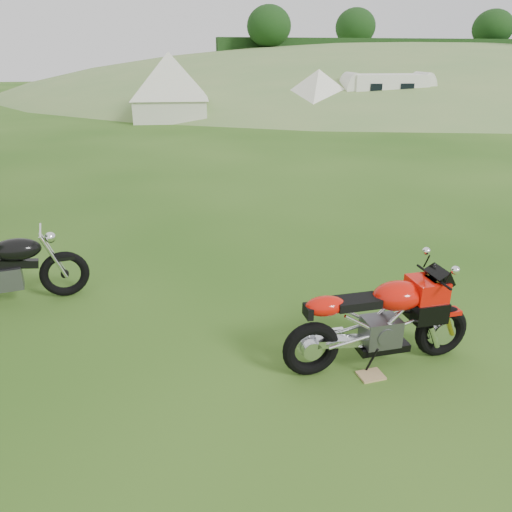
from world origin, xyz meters
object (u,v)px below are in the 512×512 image
object	(u,v)px
vintage_moto_b	(4,268)
tent_left	(170,89)
caravan	(386,96)
sport_motorcycle	(381,315)
plywood_board	(371,375)
tent_right	(318,93)

from	to	relation	value
vintage_moto_b	tent_left	world-z (taller)	tent_left
caravan	vintage_moto_b	bearing A→B (deg)	-121.91
sport_motorcycle	caravan	xyz separation A→B (m)	(10.25, 20.05, 0.48)
caravan	sport_motorcycle	bearing A→B (deg)	-109.98
vintage_moto_b	caravan	distance (m)	22.76
plywood_board	vintage_moto_b	size ratio (longest dim) A/B	0.13
vintage_moto_b	caravan	xyz separation A→B (m)	(14.32, 17.69, 0.55)
plywood_board	caravan	bearing A→B (deg)	62.83
plywood_board	tent_right	size ratio (longest dim) A/B	0.09
plywood_board	caravan	size ratio (longest dim) A/B	0.06
plywood_board	vintage_moto_b	distance (m)	4.72
vintage_moto_b	caravan	world-z (taller)	caravan
vintage_moto_b	tent_left	bearing A→B (deg)	70.79
plywood_board	tent_left	size ratio (longest dim) A/B	0.08
sport_motorcycle	caravan	world-z (taller)	caravan
sport_motorcycle	caravan	size ratio (longest dim) A/B	0.43
tent_right	caravan	xyz separation A→B (m)	(3.52, -0.33, -0.16)
sport_motorcycle	tent_right	distance (m)	21.47
tent_right	vintage_moto_b	bearing A→B (deg)	-140.52
tent_left	tent_right	bearing A→B (deg)	-1.43
vintage_moto_b	caravan	size ratio (longest dim) A/B	0.43
sport_motorcycle	plywood_board	xyz separation A→B (m)	(-0.15, -0.20, -0.58)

